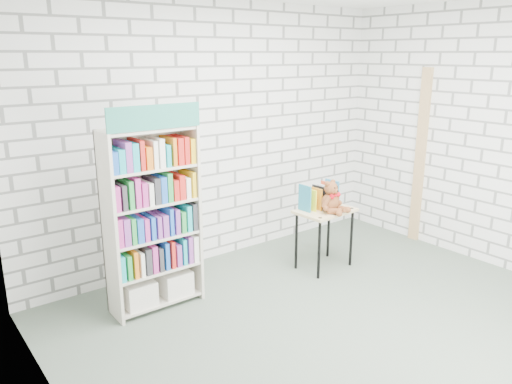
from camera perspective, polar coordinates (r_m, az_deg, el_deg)
ground at (r=4.48m, az=10.57°, el=-14.92°), size 4.50×4.50×0.00m
room_shell at (r=3.90m, az=11.87°, el=8.34°), size 4.52×4.02×2.81m
bookshelf at (r=4.51m, az=-11.75°, el=-2.94°), size 0.83×0.32×1.85m
display_table at (r=5.37m, az=7.88°, el=-2.93°), size 0.63×0.45×0.66m
table_books at (r=5.36m, az=7.18°, el=-0.47°), size 0.43×0.21×0.25m
teddy_bear at (r=5.23m, az=8.67°, el=-0.85°), size 0.31×0.30×0.34m
door_trim at (r=6.34m, az=18.26°, el=3.83°), size 0.05×0.12×2.10m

